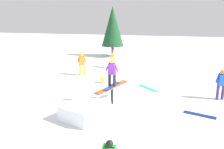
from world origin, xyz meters
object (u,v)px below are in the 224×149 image
rail_feature (112,89)px  bystander_blue (221,83)px  pine_tree_far (113,26)px  backpack_on_snow (102,80)px  main_rider_on_rail (112,73)px  bystander_yellow (113,58)px  loose_snowboard_cyan (148,88)px  bystander_orange (82,63)px  loose_snowboard_navy (200,115)px

rail_feature → bystander_blue: bystander_blue is taller
pine_tree_far → backpack_on_snow: bearing=-174.2°
main_rider_on_rail → rail_feature: bearing=0.0°
main_rider_on_rail → bystander_yellow: (7.37, 1.29, -0.77)m
bystander_yellow → loose_snowboard_cyan: (-4.63, -2.94, -0.80)m
bystander_blue → bystander_yellow: bystander_blue is taller
rail_feature → loose_snowboard_cyan: bearing=-6.1°
bystander_orange → bystander_yellow: 3.04m
bystander_yellow → pine_tree_far: (4.54, 0.82, 2.06)m
main_rider_on_rail → backpack_on_snow: (3.38, 1.26, -1.41)m
bystander_orange → pine_tree_far: (7.04, -0.91, 2.00)m
bystander_blue → backpack_on_snow: (1.80, 6.68, -0.72)m
bystander_yellow → backpack_on_snow: bearing=153.2°
main_rider_on_rail → bystander_blue: 5.69m
main_rider_on_rail → loose_snowboard_navy: 4.44m
loose_snowboard_navy → bystander_blue: bearing=80.3°
backpack_on_snow → bystander_orange: bearing=-145.1°
loose_snowboard_navy → backpack_on_snow: 6.70m
bystander_blue → backpack_on_snow: bearing=147.6°
bystander_orange → bystander_yellow: size_ratio=1.08×
main_rider_on_rail → pine_tree_far: (11.91, 2.12, 1.30)m
bystander_yellow → pine_tree_far: 5.06m
bystander_orange → pine_tree_far: bearing=-129.5°
bystander_yellow → loose_snowboard_navy: (-8.00, -5.40, -0.80)m
loose_snowboard_navy → bystander_orange: bearing=163.3°
rail_feature → main_rider_on_rail: 0.81m
rail_feature → pine_tree_far: (11.91, 2.12, 2.10)m
bystander_yellow → loose_snowboard_cyan: bearing=-174.9°
bystander_orange → loose_snowboard_cyan: bystander_orange is taller
bystander_orange → backpack_on_snow: size_ratio=4.57×
bystander_orange → loose_snowboard_navy: size_ratio=1.10×
loose_snowboard_cyan → bystander_orange: bearing=22.1°
bystander_orange → loose_snowboard_navy: 9.06m
bystander_blue → bystander_orange: bearing=141.4°
loose_snowboard_cyan → bystander_yellow: bearing=-11.0°
main_rider_on_rail → backpack_on_snow: 3.87m
main_rider_on_rail → bystander_orange: (4.87, 3.03, -0.70)m
main_rider_on_rail → loose_snowboard_navy: size_ratio=1.07×
bystander_orange → main_rider_on_rail: bearing=89.8°
backpack_on_snow → bystander_yellow: bearing=165.5°
bystander_yellow → loose_snowboard_navy: 9.69m
bystander_orange → loose_snowboard_navy: bearing=110.3°
rail_feature → bystander_yellow: bearing=34.8°
bystander_blue → loose_snowboard_cyan: size_ratio=1.03×
backpack_on_snow → main_rider_on_rail: bearing=5.3°
loose_snowboard_navy → bystander_yellow: bearing=145.0°
backpack_on_snow → rail_feature: bearing=5.3°
rail_feature → bystander_orange: bearing=56.7°
bystander_blue → pine_tree_far: size_ratio=0.34×
bystander_orange → pine_tree_far: 7.38m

